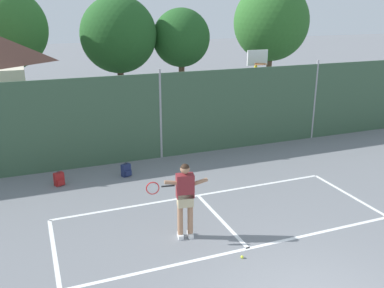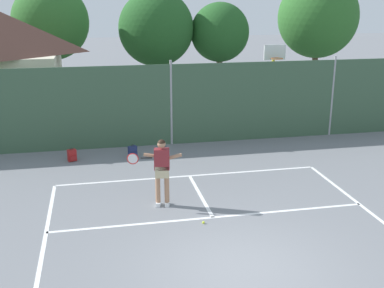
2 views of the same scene
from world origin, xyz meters
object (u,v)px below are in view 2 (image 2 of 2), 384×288
Objects in this scene: tennis_player at (161,167)px; tennis_ball at (203,222)px; basketball_hoop at (273,75)px; backpack_red at (72,156)px; backpack_navy at (133,152)px.

tennis_player is 28.10× the size of tennis_ball.
tennis_ball is (-4.73, -7.96, -2.28)m from basketball_hoop.
backpack_red is 2.07m from backpack_navy.
backpack_red is at bearing 179.52° from backpack_navy.
tennis_player is 1.88m from tennis_ball.
backpack_red is at bearing 121.11° from tennis_ball.
basketball_hoop is 53.79× the size of tennis_ball.
tennis_player is 5.01m from backpack_red.
backpack_navy is at bearing 95.78° from tennis_player.
backpack_navy reaches higher than tennis_ball.
tennis_ball is 0.14× the size of backpack_red.
backpack_navy is (-1.27, 5.52, 0.16)m from tennis_ball.
basketball_hoop is 7.67× the size of backpack_navy.
tennis_player reaches higher than tennis_ball.
backpack_red is (-3.34, 5.54, 0.16)m from tennis_ball.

